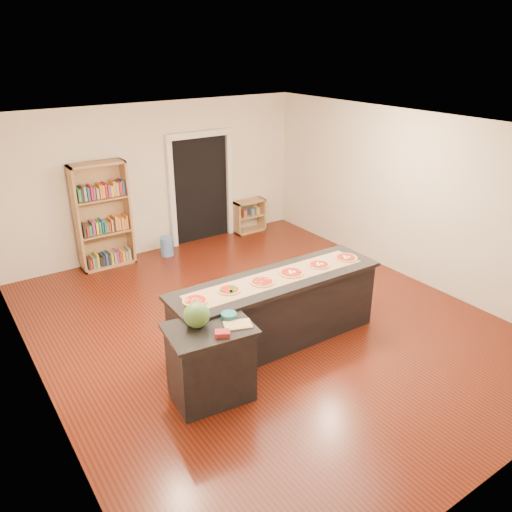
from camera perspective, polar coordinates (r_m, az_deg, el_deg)
room at (r=6.74m, az=0.96°, el=2.56°), size 6.00×7.00×2.80m
doorway at (r=10.07m, az=-6.33°, el=8.35°), size 1.40×0.09×2.21m
kitchen_island at (r=6.70m, az=2.36°, el=-6.23°), size 2.95×0.80×0.97m
side_counter at (r=5.76m, az=-5.19°, el=-12.04°), size 0.94×0.69×0.93m
bookshelf at (r=9.23m, az=-17.10°, el=4.39°), size 0.95×0.34×1.90m
low_shelf at (r=10.70m, az=-0.78°, el=4.61°), size 0.69×0.30×0.69m
waste_bin at (r=9.68m, az=-10.15°, el=1.10°), size 0.25×0.25×0.36m
kraft_paper at (r=6.48m, az=2.38°, el=-2.47°), size 2.56×0.50×0.00m
watermelon at (r=5.46m, az=-6.78°, el=-6.70°), size 0.29×0.29×0.29m
cutting_board at (r=5.51m, az=-2.10°, el=-7.87°), size 0.35×0.29×0.02m
package_red at (r=5.34m, az=-3.85°, el=-8.84°), size 0.20×0.18×0.06m
package_teal at (r=5.64m, az=-3.13°, el=-6.85°), size 0.18×0.18×0.07m
pizza_a at (r=5.94m, az=-6.96°, el=-5.08°), size 0.32×0.32×0.02m
pizza_b at (r=6.15m, az=-3.11°, el=-3.89°), size 0.30×0.30×0.02m
pizza_c at (r=6.34m, az=0.72°, el=-2.94°), size 0.32×0.32×0.02m
pizza_d at (r=6.60m, az=4.06°, el=-1.90°), size 0.32×0.32×0.02m
pizza_e at (r=6.87m, az=7.22°, el=-0.98°), size 0.30×0.30×0.02m
pizza_f at (r=7.14m, az=10.25°, el=-0.19°), size 0.32×0.32×0.02m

